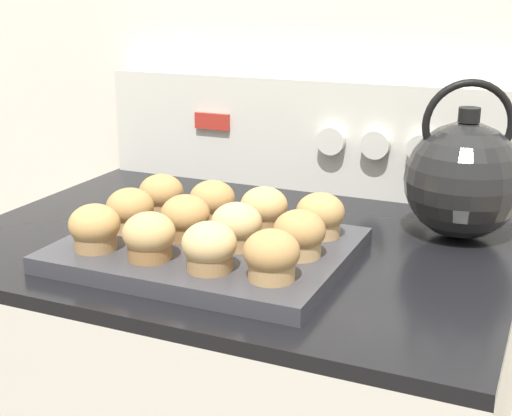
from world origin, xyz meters
The scene contains 16 objects.
wall_back centered at (0.00, 0.65, 1.20)m, with size 8.00×0.05×2.40m.
control_panel centered at (0.00, 0.59, 1.02)m, with size 0.75×0.07×0.19m.
muffin_pan centered at (0.00, 0.21, 0.94)m, with size 0.37×0.28×0.02m.
muffin_r0_c0 centered at (-0.12, 0.13, 0.97)m, with size 0.07×0.07×0.06m.
muffin_r0_c1 centered at (-0.04, 0.13, 0.97)m, with size 0.07×0.07×0.06m.
muffin_r0_c2 centered at (0.05, 0.13, 0.97)m, with size 0.07×0.07×0.06m.
muffin_r0_c3 centered at (0.12, 0.13, 0.97)m, with size 0.07×0.07×0.06m.
muffin_r1_c0 centered at (-0.12, 0.21, 0.97)m, with size 0.07×0.07×0.06m.
muffin_r1_c1 centered at (-0.03, 0.22, 0.97)m, with size 0.07×0.07×0.06m.
muffin_r1_c2 centered at (0.04, 0.21, 0.97)m, with size 0.07×0.07×0.06m.
muffin_r1_c3 centered at (0.13, 0.22, 0.97)m, with size 0.07×0.07×0.06m.
muffin_r2_c0 centered at (-0.12, 0.30, 0.97)m, with size 0.07×0.07×0.06m.
muffin_r2_c1 centered at (-0.03, 0.30, 0.97)m, with size 0.07×0.07×0.06m.
muffin_r2_c2 centered at (0.05, 0.29, 0.97)m, with size 0.07×0.07×0.06m.
muffin_r2_c3 centered at (0.13, 0.30, 0.97)m, with size 0.07×0.07×0.06m.
tea_kettle centered at (0.29, 0.44, 1.01)m, with size 0.20×0.17×0.22m.
Camera 1 is at (0.41, -0.56, 1.27)m, focal length 50.00 mm.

